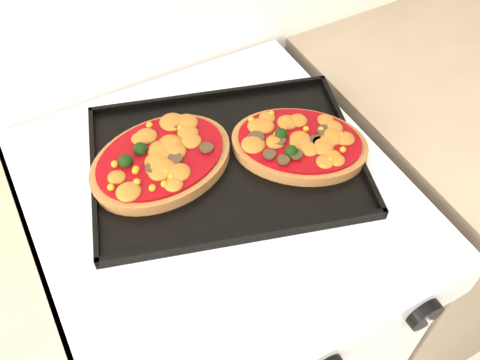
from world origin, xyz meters
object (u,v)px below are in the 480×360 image
stove (221,308)px  pizza_right (299,143)px  baking_tray (226,159)px  pizza_left (161,159)px

stove → pizza_right: bearing=-2.7°
stove → pizza_right: (0.16, -0.01, 0.48)m
baking_tray → pizza_left: bearing=176.0°
stove → baking_tray: size_ratio=2.04×
baking_tray → pizza_left: pizza_left is taller
pizza_left → pizza_right: size_ratio=1.06×
baking_tray → pizza_left: (-0.10, 0.04, 0.02)m
stove → baking_tray: (0.04, 0.03, 0.47)m
stove → baking_tray: 0.47m
stove → baking_tray: baking_tray is taller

